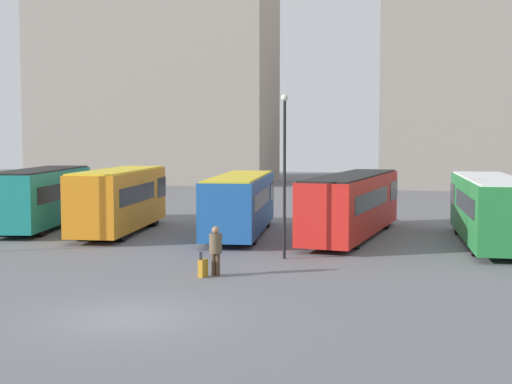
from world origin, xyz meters
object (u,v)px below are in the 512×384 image
(traveler, at_px, (216,246))
(suitcase, at_px, (203,268))
(lamp_post_1, at_px, (284,164))
(bus_2, at_px, (240,202))
(bus_0, at_px, (41,196))
(bus_3, at_px, (353,203))
(bus_4, at_px, (490,208))
(bus_1, at_px, (120,199))

(traveler, xyz_separation_m, suitcase, (-0.38, -0.35, -0.73))
(lamp_post_1, bearing_deg, bus_2, 116.25)
(bus_2, relative_size, traveler, 5.92)
(suitcase, bearing_deg, bus_0, 65.10)
(bus_0, distance_m, lamp_post_1, 16.04)
(bus_0, distance_m, traveler, 16.53)
(bus_3, relative_size, traveler, 6.87)
(bus_3, height_order, lamp_post_1, lamp_post_1)
(bus_0, xyz_separation_m, bus_2, (11.07, -0.39, -0.10))
(bus_3, relative_size, lamp_post_1, 1.83)
(bus_4, relative_size, lamp_post_1, 1.65)
(bus_1, relative_size, suitcase, 10.42)
(bus_2, height_order, suitcase, bus_2)
(suitcase, relative_size, lamp_post_1, 0.14)
(bus_1, relative_size, lamp_post_1, 1.44)
(bus_3, bearing_deg, bus_4, -91.90)
(bus_0, relative_size, bus_2, 0.94)
(traveler, bearing_deg, lamp_post_1, -7.39)
(bus_3, bearing_deg, bus_1, 103.12)
(traveler, bearing_deg, bus_2, 25.46)
(bus_0, distance_m, bus_1, 4.87)
(bus_2, height_order, bus_4, bus_4)
(bus_2, xyz_separation_m, suitcase, (0.98, -10.84, -1.32))
(bus_3, xyz_separation_m, lamp_post_1, (-2.38, -6.89, 2.15))
(bus_1, height_order, bus_4, bus_1)
(bus_1, distance_m, bus_4, 18.22)
(bus_2, bearing_deg, suitcase, -179.13)
(bus_1, bearing_deg, suitcase, -149.30)
(bus_2, height_order, traveler, bus_2)
(bus_4, bearing_deg, lamp_post_1, 121.78)
(bus_0, height_order, bus_4, bus_0)
(traveler, height_order, lamp_post_1, lamp_post_1)
(bus_3, distance_m, lamp_post_1, 7.60)
(bus_3, relative_size, suitcase, 13.29)
(traveler, height_order, suitcase, traveler)
(lamp_post_1, bearing_deg, bus_1, 147.07)
(bus_0, xyz_separation_m, bus_1, (4.81, -0.80, 0.03))
(bus_0, height_order, lamp_post_1, lamp_post_1)
(bus_1, height_order, lamp_post_1, lamp_post_1)
(bus_1, bearing_deg, bus_2, -90.34)
(bus_0, relative_size, bus_1, 1.03)
(lamp_post_1, bearing_deg, bus_3, 70.97)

